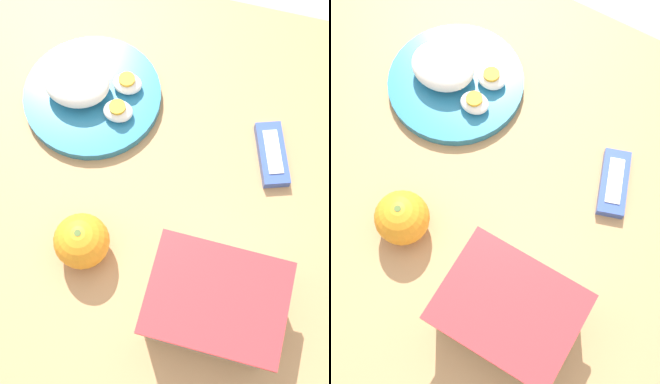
{
  "view_description": "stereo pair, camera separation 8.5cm",
  "coord_description": "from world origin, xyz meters",
  "views": [
    {
      "loc": [
        -0.1,
        0.32,
        1.54
      ],
      "look_at": [
        -0.02,
        0.02,
        0.75
      ],
      "focal_mm": 50.0,
      "sensor_mm": 36.0,
      "label": 1
    },
    {
      "loc": [
        -0.18,
        0.29,
        1.54
      ],
      "look_at": [
        -0.02,
        0.02,
        0.75
      ],
      "focal_mm": 50.0,
      "sensor_mm": 36.0,
      "label": 2
    }
  ],
  "objects": [
    {
      "name": "rice_plate",
      "position": [
        0.16,
        -0.13,
        0.75
      ],
      "size": [
        0.24,
        0.24,
        0.07
      ],
      "color": "teal",
      "rests_on": "table"
    },
    {
      "name": "ground_plane",
      "position": [
        0.0,
        0.0,
        0.0
      ],
      "size": [
        10.0,
        10.0,
        0.0
      ],
      "primitive_type": "plane",
      "color": "#B2A899"
    },
    {
      "name": "food_container",
      "position": [
        -0.13,
        0.18,
        0.77
      ],
      "size": [
        0.19,
        0.15,
        0.11
      ],
      "color": "white",
      "rests_on": "table"
    },
    {
      "name": "table",
      "position": [
        0.0,
        0.0,
        0.6
      ],
      "size": [
        0.98,
        0.81,
        0.72
      ],
      "color": "#AD7F51",
      "rests_on": "ground_plane"
    },
    {
      "name": "orange_fruit",
      "position": [
        0.08,
        0.14,
        0.77
      ],
      "size": [
        0.09,
        0.09,
        0.09
      ],
      "color": "orange",
      "rests_on": "table"
    },
    {
      "name": "candy_bar",
      "position": [
        -0.17,
        -0.1,
        0.73
      ],
      "size": [
        0.08,
        0.12,
        0.02
      ],
      "color": "#334C9E",
      "rests_on": "table"
    }
  ]
}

